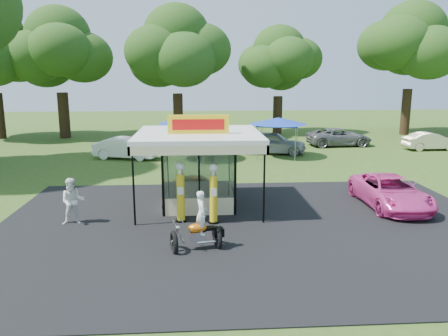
{
  "coord_description": "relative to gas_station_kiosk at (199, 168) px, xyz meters",
  "views": [
    {
      "loc": [
        -2.11,
        -14.11,
        5.81
      ],
      "look_at": [
        -0.94,
        4.0,
        1.96
      ],
      "focal_mm": 35.0,
      "sensor_mm": 36.0,
      "label": 1
    }
  ],
  "objects": [
    {
      "name": "ground",
      "position": [
        2.0,
        -4.99,
        -1.78
      ],
      "size": [
        120.0,
        120.0,
        0.0
      ],
      "primitive_type": "plane",
      "color": "#304C18",
      "rests_on": "ground"
    },
    {
      "name": "asphalt_apron",
      "position": [
        2.0,
        -2.99,
        -1.76
      ],
      "size": [
        20.0,
        14.0,
        0.04
      ],
      "primitive_type": "cube",
      "color": "black",
      "rests_on": "ground"
    },
    {
      "name": "gas_station_kiosk",
      "position": [
        0.0,
        0.0,
        0.0
      ],
      "size": [
        5.4,
        5.4,
        4.18
      ],
      "color": "white",
      "rests_on": "ground"
    },
    {
      "name": "gas_pump_left",
      "position": [
        -0.75,
        -2.19,
        -0.6
      ],
      "size": [
        0.46,
        0.46,
        2.47
      ],
      "color": "black",
      "rests_on": "ground"
    },
    {
      "name": "gas_pump_right",
      "position": [
        0.55,
        -2.45,
        -0.62
      ],
      "size": [
        0.45,
        0.45,
        2.44
      ],
      "color": "black",
      "rests_on": "ground"
    },
    {
      "name": "motorcycle",
      "position": [
        -0.02,
        -5.08,
        -0.95
      ],
      "size": [
        1.88,
        1.21,
        2.14
      ],
      "rotation": [
        0.0,
        0.0,
        0.23
      ],
      "color": "black",
      "rests_on": "ground"
    },
    {
      "name": "spare_tires",
      "position": [
        -1.23,
        -1.21,
        -1.46
      ],
      "size": [
        0.79,
        0.51,
        0.66
      ],
      "rotation": [
        0.0,
        0.0,
        -0.16
      ],
      "color": "black",
      "rests_on": "ground"
    },
    {
      "name": "kiosk_car",
      "position": [
        -0.0,
        2.21,
        -1.3
      ],
      "size": [
        2.82,
        1.13,
        0.96
      ],
      "primitive_type": "imported",
      "rotation": [
        0.0,
        0.0,
        1.57
      ],
      "color": "yellow",
      "rests_on": "ground"
    },
    {
      "name": "pink_sedan",
      "position": [
        8.58,
        -0.67,
        -1.08
      ],
      "size": [
        2.36,
        5.07,
        1.41
      ],
      "primitive_type": "imported",
      "rotation": [
        0.0,
        0.0,
        0.01
      ],
      "color": "#EA3F9C",
      "rests_on": "ground"
    },
    {
      "name": "spectator_west",
      "position": [
        -5.0,
        -2.18,
        -0.84
      ],
      "size": [
        1.05,
        0.89,
        1.89
      ],
      "primitive_type": "imported",
      "rotation": [
        0.0,
        0.0,
        0.21
      ],
      "color": "white",
      "rests_on": "ground"
    },
    {
      "name": "bg_car_a",
      "position": [
        -5.08,
        11.9,
        -1.02
      ],
      "size": [
        4.89,
        2.79,
        1.52
      ],
      "primitive_type": "imported",
      "rotation": [
        0.0,
        0.0,
        1.3
      ],
      "color": "white",
      "rests_on": "ground"
    },
    {
      "name": "bg_car_b",
      "position": [
        0.79,
        16.25,
        -1.0
      ],
      "size": [
        5.77,
        4.39,
        1.56
      ],
      "primitive_type": "imported",
      "rotation": [
        0.0,
        0.0,
        2.04
      ],
      "color": "maroon",
      "rests_on": "ground"
    },
    {
      "name": "bg_car_c",
      "position": [
        5.68,
        13.29,
        -0.93
      ],
      "size": [
        5.31,
        3.11,
        1.7
      ],
      "primitive_type": "imported",
      "rotation": [
        0.0,
        0.0,
        1.34
      ],
      "color": "#A5A5AA",
      "rests_on": "ground"
    },
    {
      "name": "bg_car_d",
      "position": [
        11.94,
        16.7,
        -1.04
      ],
      "size": [
        5.52,
        2.81,
        1.49
      ],
      "primitive_type": "imported",
      "rotation": [
        0.0,
        0.0,
        1.63
      ],
      "color": "slate",
      "rests_on": "ground"
    },
    {
      "name": "bg_car_e",
      "position": [
        18.55,
        14.18,
        -1.08
      ],
      "size": [
        4.3,
        1.66,
        1.4
      ],
      "primitive_type": "imported",
      "rotation": [
        0.0,
        0.0,
        1.61
      ],
      "color": "beige",
      "rests_on": "ground"
    },
    {
      "name": "tent_west",
      "position": [
        -0.5,
        11.36,
        0.98
      ],
      "size": [
        4.37,
        4.37,
        3.06
      ],
      "rotation": [
        0.0,
        0.0,
        -0.35
      ],
      "color": "gray",
      "rests_on": "ground"
    },
    {
      "name": "tent_east",
      "position": [
        5.82,
        11.95,
        0.82
      ],
      "size": [
        4.11,
        4.11,
        2.87
      ],
      "rotation": [
        0.0,
        0.0,
        -0.27
      ],
      "color": "gray",
      "rests_on": "ground"
    },
    {
      "name": "oak_far_b",
      "position": [
        -12.58,
        23.25,
        5.76
      ],
      "size": [
        9.9,
        9.9,
        11.81
      ],
      "color": "black",
      "rests_on": "ground"
    },
    {
      "name": "oak_far_c",
      "position": [
        -1.75,
        21.88,
        5.76
      ],
      "size": [
        10.08,
        10.08,
        11.88
      ],
      "color": "black",
      "rests_on": "ground"
    },
    {
      "name": "oak_far_d",
      "position": [
        8.22,
        25.05,
        4.9
      ],
      "size": [
        8.81,
        8.81,
        10.49
      ],
      "color": "black",
      "rests_on": "ground"
    },
    {
      "name": "oak_far_e",
      "position": [
        20.85,
        23.41,
        6.25
      ],
      "size": [
        10.57,
        10.57,
        12.59
      ],
      "color": "black",
      "rests_on": "ground"
    }
  ]
}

